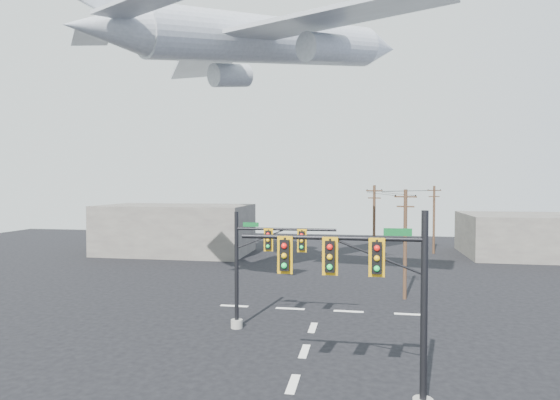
% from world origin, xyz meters
% --- Properties ---
extents(ground, '(120.00, 120.00, 0.00)m').
position_xyz_m(ground, '(0.00, 0.00, 0.00)').
color(ground, black).
rests_on(ground, ground).
extents(lane_markings, '(14.00, 21.20, 0.01)m').
position_xyz_m(lane_markings, '(0.00, 5.33, 0.01)').
color(lane_markings, white).
rests_on(lane_markings, ground).
extents(signal_mast_near, '(7.38, 0.84, 7.65)m').
position_xyz_m(signal_mast_near, '(3.44, -1.73, 4.33)').
color(signal_mast_near, gray).
rests_on(signal_mast_near, ground).
extents(signal_mast_far, '(6.27, 0.77, 6.98)m').
position_xyz_m(signal_mast_far, '(-3.22, 7.13, 3.72)').
color(signal_mast_far, gray).
rests_on(signal_mast_far, ground).
extents(utility_pole_a, '(1.62, 0.53, 8.22)m').
position_xyz_m(utility_pole_a, '(6.02, 16.15, 4.30)').
color(utility_pole_a, '#4B2E20').
rests_on(utility_pole_a, ground).
extents(utility_pole_b, '(1.69, 0.56, 8.49)m').
position_xyz_m(utility_pole_b, '(4.04, 29.77, 4.44)').
color(utility_pole_b, '#4B2E20').
rests_on(utility_pole_b, ground).
extents(utility_pole_c, '(1.71, 0.43, 8.39)m').
position_xyz_m(utility_pole_c, '(11.50, 40.27, 4.39)').
color(utility_pole_c, '#4B2E20').
rests_on(utility_pole_c, ground).
extents(power_lines, '(9.01, 24.14, 0.10)m').
position_xyz_m(power_lines, '(6.36, 28.79, 7.78)').
color(power_lines, black).
extents(airliner, '(26.65, 28.81, 8.68)m').
position_xyz_m(airliner, '(-4.15, 17.35, 19.98)').
color(airliner, silver).
extents(building_left, '(18.00, 10.00, 6.00)m').
position_xyz_m(building_left, '(-20.00, 35.00, 3.00)').
color(building_left, slate).
rests_on(building_left, ground).
extents(building_right, '(14.00, 12.00, 5.00)m').
position_xyz_m(building_right, '(22.00, 40.00, 2.50)').
color(building_right, slate).
rests_on(building_right, ground).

